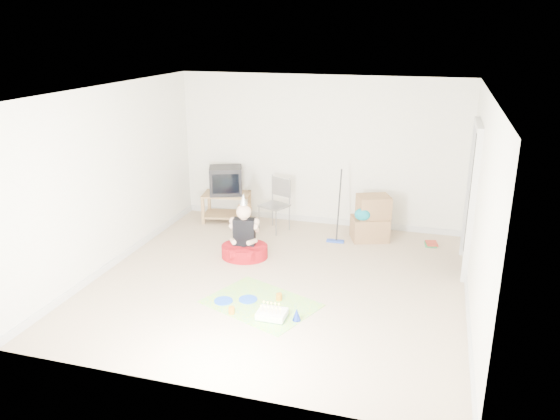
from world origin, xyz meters
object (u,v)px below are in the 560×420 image
(crt_tv, at_px, (226,180))
(cardboard_boxes, at_px, (371,219))
(birthday_cake, at_px, (272,315))
(tv_stand, at_px, (227,205))
(folding_chair, at_px, (274,206))
(seated_woman, at_px, (245,244))

(crt_tv, height_order, cardboard_boxes, crt_tv)
(birthday_cake, bearing_deg, cardboard_boxes, 74.78)
(tv_stand, relative_size, folding_chair, 0.96)
(tv_stand, distance_m, folding_chair, 1.01)
(tv_stand, relative_size, cardboard_boxes, 1.20)
(seated_woman, bearing_deg, cardboard_boxes, 36.49)
(cardboard_boxes, bearing_deg, tv_stand, 175.83)
(tv_stand, height_order, crt_tv, crt_tv)
(crt_tv, distance_m, seated_woman, 1.80)
(folding_chair, bearing_deg, crt_tv, 166.10)
(folding_chair, height_order, seated_woman, seated_woman)
(folding_chair, xyz_separation_m, seated_woman, (-0.10, -1.24, -0.23))
(folding_chair, bearing_deg, birthday_cake, -73.69)
(tv_stand, relative_size, birthday_cake, 2.59)
(cardboard_boxes, bearing_deg, seated_woman, -143.51)
(seated_woman, bearing_deg, tv_stand, 120.60)
(crt_tv, bearing_deg, seated_woman, -80.33)
(cardboard_boxes, bearing_deg, folding_chair, -178.25)
(tv_stand, distance_m, seated_woman, 1.72)
(crt_tv, relative_size, birthday_cake, 1.64)
(cardboard_boxes, bearing_deg, crt_tv, 175.83)
(folding_chair, height_order, birthday_cake, folding_chair)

